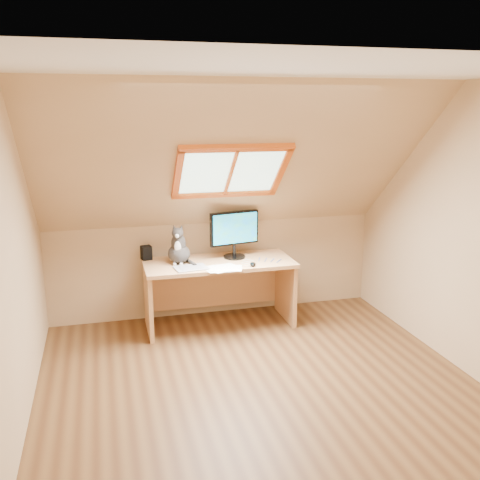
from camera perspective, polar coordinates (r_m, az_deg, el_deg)
name	(u,v)px	position (r m, az deg, el deg)	size (l,w,h in m)	color
ground	(263,390)	(4.41, 2.43, -15.70)	(3.50, 3.50, 0.00)	brown
room_shell	(269,216)	(3.82, 3.06, 2.59)	(3.52, 3.52, 2.41)	tan
desk	(218,280)	(5.50, -2.40, -4.24)	(1.49, 0.65, 0.68)	tan
monitor	(234,231)	(5.42, -0.60, 0.93)	(0.52, 0.22, 0.48)	black
cat	(179,249)	(5.31, -6.56, -0.97)	(0.28, 0.31, 0.40)	#3D3836
desk_speaker	(146,253)	(5.49, -9.97, -1.35)	(0.10, 0.10, 0.14)	black
graphics_tablet	(191,268)	(5.15, -5.26, -2.99)	(0.31, 0.22, 0.01)	#B2B2B7
mouse	(253,264)	(5.21, 1.37, -2.60)	(0.06, 0.10, 0.03)	black
papers	(220,269)	(5.12, -2.12, -3.06)	(0.35, 0.30, 0.01)	white
cables	(261,261)	(5.36, 2.21, -2.27)	(0.51, 0.26, 0.01)	silver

